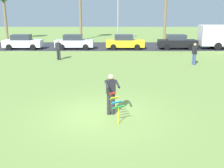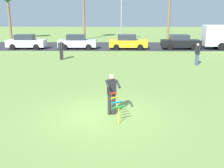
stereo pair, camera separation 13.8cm
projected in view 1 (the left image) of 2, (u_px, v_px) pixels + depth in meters
The scene contains 11 objects.
ground_plane at pixel (102, 115), 11.36m from camera, with size 120.00×120.00×0.00m, color olive.
road_strip at pixel (109, 46), 32.67m from camera, with size 120.00×8.00×0.01m, color #2D2D33.
person_kite_flyer at pixel (112, 93), 11.18m from camera, with size 0.64×0.73×1.73m.
kite_held at pixel (117, 104), 10.43m from camera, with size 0.63×0.73×1.16m.
parked_car_white at pixel (24, 42), 30.18m from camera, with size 4.21×1.85×1.60m.
parked_car_silver at pixel (75, 42), 30.16m from camera, with size 4.22×1.87×1.60m.
parked_car_yellow at pixel (126, 42), 30.14m from camera, with size 4.22×1.88×1.60m.
parked_car_black at pixel (178, 42), 30.12m from camera, with size 4.21×1.85×1.60m.
streetlight_pole at pixel (119, 12), 36.54m from camera, with size 0.24×1.65×7.00m.
person_walker_near at pixel (196, 53), 21.38m from camera, with size 0.34×0.54×1.73m.
person_walker_far at pixel (59, 49), 23.60m from camera, with size 0.55×0.31×1.73m.
Camera 1 is at (0.44, -10.61, 4.27)m, focal length 43.46 mm.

